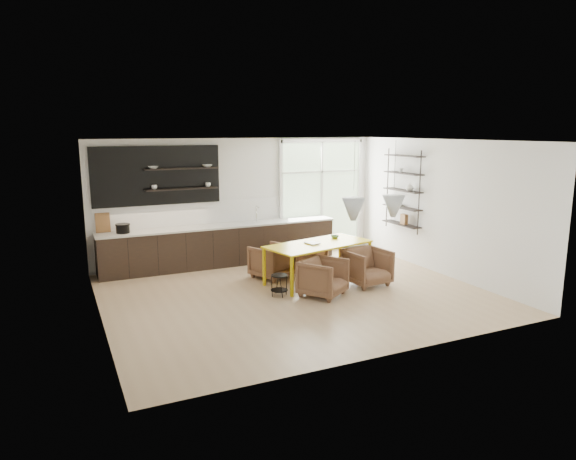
# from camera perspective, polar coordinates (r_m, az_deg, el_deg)

# --- Properties ---
(room) EXTENTS (7.02, 6.01, 2.91)m
(room) POSITION_cam_1_polar(r_m,az_deg,el_deg) (10.78, 1.07, 2.38)
(room) COLOR tan
(room) RESTS_ON ground
(kitchen_run) EXTENTS (5.54, 0.69, 2.75)m
(kitchen_run) POSITION_cam_1_polar(r_m,az_deg,el_deg) (11.94, -7.84, -1.08)
(kitchen_run) COLOR black
(kitchen_run) RESTS_ON ground
(right_shelving) EXTENTS (0.26, 1.22, 1.90)m
(right_shelving) POSITION_cam_1_polar(r_m,az_deg,el_deg) (12.28, 12.69, 4.08)
(right_shelving) COLOR black
(right_shelving) RESTS_ON ground
(dining_table) EXTENTS (2.38, 1.47, 0.81)m
(dining_table) POSITION_cam_1_polar(r_m,az_deg,el_deg) (10.53, 3.40, -1.78)
(dining_table) COLOR #DDBF0B
(dining_table) RESTS_ON ground
(armchair_back_left) EXTENTS (1.00, 1.01, 0.71)m
(armchair_back_left) POSITION_cam_1_polar(r_m,az_deg,el_deg) (10.90, -1.80, -3.47)
(armchair_back_left) COLOR brown
(armchair_back_left) RESTS_ON ground
(armchair_back_right) EXTENTS (0.90, 0.91, 0.61)m
(armchair_back_right) POSITION_cam_1_polar(r_m,az_deg,el_deg) (11.64, 2.29, -2.77)
(armchair_back_right) COLOR brown
(armchair_back_right) RESTS_ON ground
(armchair_front_left) EXTENTS (1.07, 1.07, 0.71)m
(armchair_front_left) POSITION_cam_1_polar(r_m,az_deg,el_deg) (9.73, 3.93, -5.28)
(armchair_front_left) COLOR brown
(armchair_front_left) RESTS_ON ground
(armchair_front_right) EXTENTS (0.86, 0.88, 0.73)m
(armchair_front_right) POSITION_cam_1_polar(r_m,az_deg,el_deg) (10.50, 8.78, -4.09)
(armchair_front_right) COLOR brown
(armchair_front_right) RESTS_ON ground
(wire_stool) EXTENTS (0.33, 0.33, 0.41)m
(wire_stool) POSITION_cam_1_polar(r_m,az_deg,el_deg) (9.72, -0.98, -5.84)
(wire_stool) COLOR black
(wire_stool) RESTS_ON ground
(table_book) EXTENTS (0.27, 0.33, 0.03)m
(table_book) POSITION_cam_1_polar(r_m,az_deg,el_deg) (10.41, 2.23, -1.53)
(table_book) COLOR white
(table_book) RESTS_ON dining_table
(table_bowl) EXTENTS (0.18, 0.18, 0.06)m
(table_bowl) POSITION_cam_1_polar(r_m,az_deg,el_deg) (11.06, 5.22, -0.75)
(table_bowl) COLOR #537D50
(table_bowl) RESTS_ON dining_table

